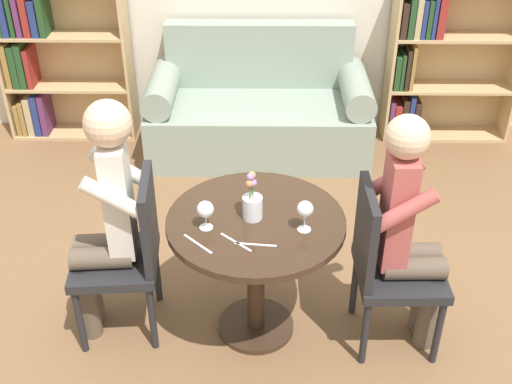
% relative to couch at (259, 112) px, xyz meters
% --- Properties ---
extents(ground_plane, '(16.00, 16.00, 0.00)m').
position_rel_couch_xyz_m(ground_plane, '(0.00, -1.97, -0.31)').
color(ground_plane, brown).
extents(round_table, '(0.86, 0.86, 0.71)m').
position_rel_couch_xyz_m(round_table, '(0.00, -1.97, 0.24)').
color(round_table, '#382619').
rests_on(round_table, ground_plane).
extents(couch, '(1.65, 0.80, 0.92)m').
position_rel_couch_xyz_m(couch, '(0.00, 0.00, 0.00)').
color(couch, gray).
rests_on(couch, ground_plane).
extents(bookshelf_left, '(0.99, 0.28, 1.25)m').
position_rel_couch_xyz_m(bookshelf_left, '(-1.63, 0.27, 0.32)').
color(bookshelf_left, tan).
rests_on(bookshelf_left, ground_plane).
extents(bookshelf_right, '(0.99, 0.28, 1.25)m').
position_rel_couch_xyz_m(bookshelf_right, '(1.36, 0.27, 0.31)').
color(bookshelf_right, tan).
rests_on(bookshelf_right, ground_plane).
extents(chair_left, '(0.45, 0.45, 0.90)m').
position_rel_couch_xyz_m(chair_left, '(-0.64, -1.94, 0.18)').
color(chair_left, '#232326').
rests_on(chair_left, ground_plane).
extents(chair_right, '(0.43, 0.43, 0.90)m').
position_rel_couch_xyz_m(chair_right, '(0.63, -2.02, 0.18)').
color(chair_right, '#232326').
rests_on(chair_right, ground_plane).
extents(person_left, '(0.43, 0.36, 1.31)m').
position_rel_couch_xyz_m(person_left, '(-0.72, -1.95, 0.40)').
color(person_left, brown).
rests_on(person_left, ground_plane).
extents(person_right, '(0.42, 0.35, 1.28)m').
position_rel_couch_xyz_m(person_right, '(0.72, -2.01, 0.36)').
color(person_right, brown).
rests_on(person_right, ground_plane).
extents(wine_glass_left, '(0.08, 0.08, 0.14)m').
position_rel_couch_xyz_m(wine_glass_left, '(-0.23, -2.04, 0.50)').
color(wine_glass_left, white).
rests_on(wine_glass_left, round_table).
extents(wine_glass_right, '(0.08, 0.08, 0.16)m').
position_rel_couch_xyz_m(wine_glass_right, '(0.22, -2.05, 0.51)').
color(wine_glass_right, white).
rests_on(wine_glass_right, round_table).
extents(flower_vase, '(0.10, 0.10, 0.25)m').
position_rel_couch_xyz_m(flower_vase, '(-0.02, -1.96, 0.48)').
color(flower_vase, silver).
rests_on(flower_vase, round_table).
extents(knife_left_setting, '(0.14, 0.14, 0.00)m').
position_rel_couch_xyz_m(knife_left_setting, '(-0.26, -2.16, 0.40)').
color(knife_left_setting, silver).
rests_on(knife_left_setting, round_table).
extents(fork_left_setting, '(0.15, 0.14, 0.00)m').
position_rel_couch_xyz_m(fork_left_setting, '(-0.09, -2.15, 0.40)').
color(fork_left_setting, silver).
rests_on(fork_left_setting, round_table).
extents(knife_right_setting, '(0.19, 0.03, 0.00)m').
position_rel_couch_xyz_m(knife_right_setting, '(-0.00, -2.17, 0.40)').
color(knife_right_setting, silver).
rests_on(knife_right_setting, round_table).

